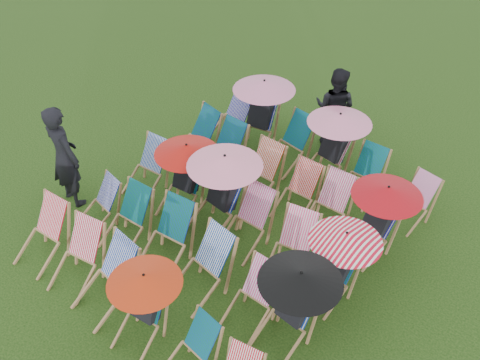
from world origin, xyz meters
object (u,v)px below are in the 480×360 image
Objects in this scene: deckchair_0 at (41,234)px; person_left at (64,156)px; person_rear at (335,108)px; deckchair_29 at (413,201)px.

person_left is at bearing 120.39° from deckchair_0.
person_left is 1.15× the size of person_rear.
deckchair_0 reaches higher than deckchair_29.
person_rear is (1.82, 5.66, 0.37)m from deckchair_0.
deckchair_29 is at bearing 142.21° from person_rear.
person_rear is at bearing -115.48° from person_left.
deckchair_0 is 1.14× the size of deckchair_29.
deckchair_29 is (4.13, 4.55, -0.07)m from deckchair_0.
deckchair_0 is 0.57× the size of person_rear.
deckchair_0 is 6.14m from deckchair_29.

